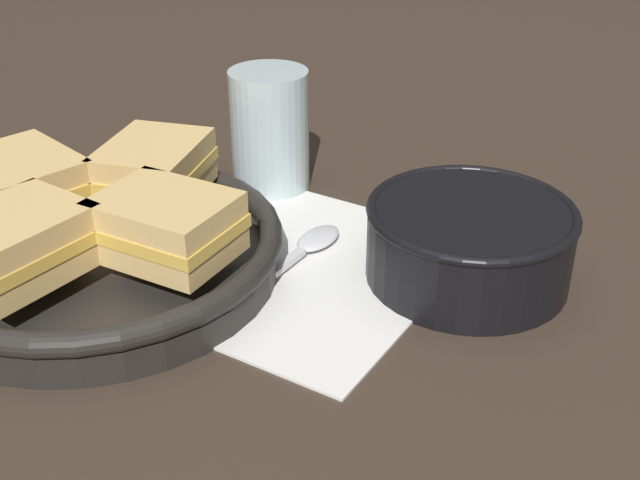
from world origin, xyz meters
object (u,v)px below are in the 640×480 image
at_px(sandwich_far_right, 17,244).
at_px(drinking_glass, 270,131).
at_px(spoon, 304,249).
at_px(sandwich_far_left, 24,183).
at_px(skillet, 96,253).
at_px(soup_bowl, 469,238).
at_px(sandwich_near_left, 166,226).
at_px(sandwich_near_right, 154,169).

distance_m(sandwich_far_right, drinking_glass, 0.28).
height_order(spoon, sandwich_far_left, sandwich_far_left).
xyz_separation_m(spoon, skillet, (-0.12, 0.11, 0.01)).
height_order(sandwich_far_left, sandwich_far_right, same).
bearing_deg(soup_bowl, skillet, 126.20).
distance_m(soup_bowl, sandwich_far_right, 0.33).
bearing_deg(drinking_glass, sandwich_near_left, -160.72).
bearing_deg(soup_bowl, sandwich_near_right, 112.17).
height_order(skillet, sandwich_far_right, sandwich_far_right).
relative_size(soup_bowl, sandwich_near_right, 1.37).
bearing_deg(sandwich_far_left, sandwich_near_left, -83.33).
xyz_separation_m(sandwich_near_left, sandwich_far_right, (-0.08, 0.06, 0.00)).
bearing_deg(skillet, sandwich_far_right, -172.01).
bearing_deg(skillet, spoon, -42.95).
relative_size(sandwich_far_left, sandwich_far_right, 1.09).
height_order(soup_bowl, drinking_glass, drinking_glass).
relative_size(skillet, sandwich_near_left, 3.27).
height_order(spoon, drinking_glass, drinking_glass).
distance_m(sandwich_near_left, sandwich_far_left, 0.15).
relative_size(skillet, drinking_glass, 3.00).
xyz_separation_m(soup_bowl, sandwich_far_left, (-0.18, 0.31, 0.03)).
bearing_deg(drinking_glass, spoon, -129.23).
bearing_deg(skillet, sandwich_far_left, 95.55).
xyz_separation_m(soup_bowl, spoon, (-0.05, 0.12, -0.03)).
relative_size(soup_bowl, drinking_glass, 1.40).
bearing_deg(sandwich_far_right, soup_bowl, -42.91).
bearing_deg(soup_bowl, drinking_glass, 80.61).
height_order(soup_bowl, sandwich_near_left, sandwich_near_left).
height_order(spoon, sandwich_near_right, sandwich_near_right).
bearing_deg(soup_bowl, spoon, 112.62).
height_order(sandwich_near_right, sandwich_far_left, same).
distance_m(soup_bowl, spoon, 0.14).
distance_m(sandwich_near_right, sandwich_far_right, 0.15).
xyz_separation_m(sandwich_near_right, sandwich_far_right, (-0.14, -0.02, 0.00)).
relative_size(soup_bowl, sandwich_near_left, 1.53).
bearing_deg(drinking_glass, skillet, 179.13).
xyz_separation_m(soup_bowl, sandwich_near_left, (-0.16, 0.16, 0.03)).
distance_m(spoon, sandwich_near_right, 0.14).
bearing_deg(drinking_glass, sandwich_near_right, 175.77).
bearing_deg(spoon, sandwich_far_right, 147.05).
height_order(sandwich_near_left, drinking_glass, drinking_glass).
xyz_separation_m(sandwich_far_right, drinking_glass, (0.28, 0.01, -0.01)).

